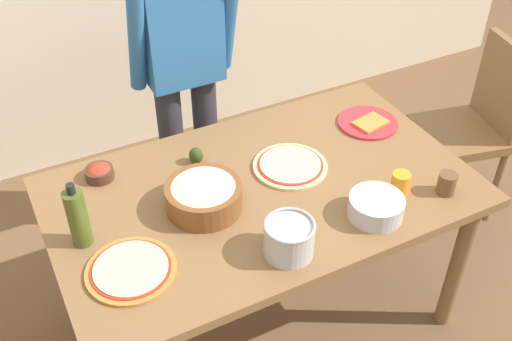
{
  "coord_description": "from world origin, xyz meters",
  "views": [
    {
      "loc": [
        -0.82,
        -1.55,
        2.25
      ],
      "look_at": [
        0.0,
        0.05,
        0.81
      ],
      "focal_mm": 42.49,
      "sensor_mm": 36.0,
      "label": 1
    }
  ],
  "objects_px": {
    "plate_with_slice": "(368,123)",
    "popcorn_bowl": "(204,195)",
    "chair_wooden_right": "(475,121)",
    "olive_oil_bottle": "(78,217)",
    "pizza_raw_on_board": "(290,166)",
    "steel_pot": "(289,238)",
    "cup_small_brown": "(447,183)",
    "avocado": "(196,155)",
    "dining_table": "(262,206)",
    "mixing_bowl_steel": "(376,207)",
    "pizza_cooked_on_tray": "(131,270)",
    "small_sauce_bowl": "(99,172)",
    "cup_orange": "(400,183)",
    "person_cook": "(183,61)"
  },
  "relations": [
    {
      "from": "plate_with_slice",
      "to": "popcorn_bowl",
      "type": "bearing_deg",
      "value": -168.7
    },
    {
      "from": "chair_wooden_right",
      "to": "olive_oil_bottle",
      "type": "distance_m",
      "value": 2.03
    },
    {
      "from": "pizza_raw_on_board",
      "to": "steel_pot",
      "type": "relative_size",
      "value": 1.71
    },
    {
      "from": "cup_small_brown",
      "to": "avocado",
      "type": "height_order",
      "value": "cup_small_brown"
    },
    {
      "from": "dining_table",
      "to": "pizza_raw_on_board",
      "type": "height_order",
      "value": "pizza_raw_on_board"
    },
    {
      "from": "plate_with_slice",
      "to": "mixing_bowl_steel",
      "type": "bearing_deg",
      "value": -123.12
    },
    {
      "from": "pizza_cooked_on_tray",
      "to": "avocado",
      "type": "height_order",
      "value": "avocado"
    },
    {
      "from": "small_sauce_bowl",
      "to": "steel_pot",
      "type": "xyz_separation_m",
      "value": [
        0.46,
        -0.68,
        0.04
      ]
    },
    {
      "from": "dining_table",
      "to": "small_sauce_bowl",
      "type": "distance_m",
      "value": 0.64
    },
    {
      "from": "small_sauce_bowl",
      "to": "cup_orange",
      "type": "xyz_separation_m",
      "value": [
        0.98,
        -0.6,
        0.01
      ]
    },
    {
      "from": "popcorn_bowl",
      "to": "small_sauce_bowl",
      "type": "height_order",
      "value": "popcorn_bowl"
    },
    {
      "from": "olive_oil_bottle",
      "to": "avocado",
      "type": "distance_m",
      "value": 0.57
    },
    {
      "from": "pizza_raw_on_board",
      "to": "avocado",
      "type": "bearing_deg",
      "value": 147.79
    },
    {
      "from": "cup_small_brown",
      "to": "chair_wooden_right",
      "type": "bearing_deg",
      "value": 36.83
    },
    {
      "from": "pizza_raw_on_board",
      "to": "steel_pot",
      "type": "height_order",
      "value": "steel_pot"
    },
    {
      "from": "person_cook",
      "to": "cup_small_brown",
      "type": "distance_m",
      "value": 1.26
    },
    {
      "from": "pizza_raw_on_board",
      "to": "small_sauce_bowl",
      "type": "relative_size",
      "value": 2.7
    },
    {
      "from": "pizza_cooked_on_tray",
      "to": "small_sauce_bowl",
      "type": "xyz_separation_m",
      "value": [
        0.04,
        0.52,
        0.02
      ]
    },
    {
      "from": "steel_pot",
      "to": "avocado",
      "type": "distance_m",
      "value": 0.6
    },
    {
      "from": "dining_table",
      "to": "popcorn_bowl",
      "type": "bearing_deg",
      "value": 179.98
    },
    {
      "from": "chair_wooden_right",
      "to": "mixing_bowl_steel",
      "type": "xyz_separation_m",
      "value": [
        -1.03,
        -0.52,
        0.26
      ]
    },
    {
      "from": "popcorn_bowl",
      "to": "avocado",
      "type": "bearing_deg",
      "value": 73.34
    },
    {
      "from": "chair_wooden_right",
      "to": "steel_pot",
      "type": "bearing_deg",
      "value": -158.96
    },
    {
      "from": "person_cook",
      "to": "chair_wooden_right",
      "type": "relative_size",
      "value": 1.71
    },
    {
      "from": "dining_table",
      "to": "small_sauce_bowl",
      "type": "bearing_deg",
      "value": 147.23
    },
    {
      "from": "pizza_raw_on_board",
      "to": "olive_oil_bottle",
      "type": "bearing_deg",
      "value": -177.74
    },
    {
      "from": "cup_orange",
      "to": "cup_small_brown",
      "type": "bearing_deg",
      "value": -28.07
    },
    {
      "from": "avocado",
      "to": "mixing_bowl_steel",
      "type": "bearing_deg",
      "value": -52.18
    },
    {
      "from": "person_cook",
      "to": "pizza_cooked_on_tray",
      "type": "height_order",
      "value": "person_cook"
    },
    {
      "from": "person_cook",
      "to": "pizza_cooked_on_tray",
      "type": "bearing_deg",
      "value": -121.37
    },
    {
      "from": "plate_with_slice",
      "to": "popcorn_bowl",
      "type": "relative_size",
      "value": 0.93
    },
    {
      "from": "olive_oil_bottle",
      "to": "cup_small_brown",
      "type": "relative_size",
      "value": 3.01
    },
    {
      "from": "popcorn_bowl",
      "to": "small_sauce_bowl",
      "type": "bearing_deg",
      "value": 130.59
    },
    {
      "from": "cup_small_brown",
      "to": "avocado",
      "type": "xyz_separation_m",
      "value": [
        -0.76,
        0.6,
        -0.01
      ]
    },
    {
      "from": "person_cook",
      "to": "pizza_raw_on_board",
      "type": "xyz_separation_m",
      "value": [
        0.16,
        -0.7,
        -0.17
      ]
    },
    {
      "from": "plate_with_slice",
      "to": "avocado",
      "type": "distance_m",
      "value": 0.78
    },
    {
      "from": "chair_wooden_right",
      "to": "pizza_raw_on_board",
      "type": "xyz_separation_m",
      "value": [
        -1.16,
        -0.14,
        0.23
      ]
    },
    {
      "from": "pizza_cooked_on_tray",
      "to": "olive_oil_bottle",
      "type": "relative_size",
      "value": 1.17
    },
    {
      "from": "person_cook",
      "to": "dining_table",
      "type": "bearing_deg",
      "value": -89.56
    },
    {
      "from": "dining_table",
      "to": "cup_small_brown",
      "type": "height_order",
      "value": "cup_small_brown"
    },
    {
      "from": "chair_wooden_right",
      "to": "small_sauce_bowl",
      "type": "bearing_deg",
      "value": 175.63
    },
    {
      "from": "plate_with_slice",
      "to": "mixing_bowl_steel",
      "type": "xyz_separation_m",
      "value": [
        -0.32,
        -0.49,
        0.03
      ]
    },
    {
      "from": "plate_with_slice",
      "to": "popcorn_bowl",
      "type": "height_order",
      "value": "popcorn_bowl"
    },
    {
      "from": "steel_pot",
      "to": "cup_orange",
      "type": "xyz_separation_m",
      "value": [
        0.53,
        0.08,
        -0.02
      ]
    },
    {
      "from": "popcorn_bowl",
      "to": "small_sauce_bowl",
      "type": "xyz_separation_m",
      "value": [
        -0.29,
        0.34,
        -0.03
      ]
    },
    {
      "from": "dining_table",
      "to": "popcorn_bowl",
      "type": "relative_size",
      "value": 5.71
    },
    {
      "from": "person_cook",
      "to": "avocado",
      "type": "bearing_deg",
      "value": -107.3
    },
    {
      "from": "pizza_cooked_on_tray",
      "to": "olive_oil_bottle",
      "type": "xyz_separation_m",
      "value": [
        -0.1,
        0.21,
        0.1
      ]
    },
    {
      "from": "pizza_raw_on_board",
      "to": "small_sauce_bowl",
      "type": "height_order",
      "value": "small_sauce_bowl"
    },
    {
      "from": "pizza_raw_on_board",
      "to": "small_sauce_bowl",
      "type": "bearing_deg",
      "value": 157.82
    }
  ]
}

